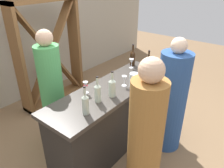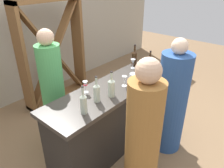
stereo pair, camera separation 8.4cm
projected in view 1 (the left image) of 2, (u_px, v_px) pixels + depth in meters
name	position (u px, v px, depth m)	size (l,w,h in m)	color
ground_plane	(112.00, 144.00, 3.12)	(12.00, 12.00, 0.00)	#846647
back_wall	(11.00, 25.00, 3.69)	(8.00, 0.10, 2.80)	#B2A893
bar_counter	(112.00, 118.00, 2.90)	(1.90, 0.59, 0.93)	#2A2723
wine_rack	(50.00, 54.00, 3.83)	(1.24, 0.28, 1.84)	brown
wine_bottle_leftmost_clear_pale	(85.00, 104.00, 2.15)	(0.07, 0.07, 0.31)	#B7C6B2
wine_bottle_second_left_clear_pale	(98.00, 92.00, 2.35)	(0.07, 0.07, 0.31)	#B7C6B2
wine_bottle_center_clear_pale	(112.00, 87.00, 2.46)	(0.08, 0.08, 0.31)	#B7C6B2
wine_bottle_second_right_amber_brown	(148.00, 64.00, 3.04)	(0.07, 0.07, 0.33)	#331E0F
wine_bottle_rightmost_amber_brown	(133.00, 57.00, 3.29)	(0.08, 0.08, 0.33)	#331E0F
wine_glass_near_left	(124.00, 79.00, 2.70)	(0.06, 0.06, 0.13)	white
wine_glass_near_center	(86.00, 85.00, 2.53)	(0.06, 0.06, 0.14)	white
wine_glass_near_right	(131.00, 62.00, 3.20)	(0.07, 0.07, 0.14)	white
water_pitcher	(134.00, 80.00, 2.69)	(0.12, 0.12, 0.17)	silver
person_left_guest	(145.00, 140.00, 2.12)	(0.44, 0.44, 1.60)	#9E6B33
person_center_guest	(171.00, 101.00, 2.82)	(0.50, 0.50, 1.55)	#284C8C
person_server_behind	(52.00, 94.00, 2.88)	(0.38, 0.38, 1.62)	#4CA559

